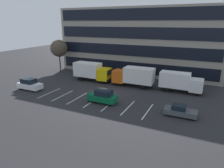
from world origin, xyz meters
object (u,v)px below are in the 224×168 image
(box_truck_white, at_px, (180,81))
(sedan_charcoal, at_px, (180,111))
(suv_white, at_px, (30,84))
(box_truck_orange, at_px, (134,76))
(box_truck_yellow, at_px, (92,71))
(bare_tree, at_px, (59,48))
(suv_forest, at_px, (103,96))

(box_truck_white, bearing_deg, sedan_charcoal, -81.87)
(suv_white, bearing_deg, box_truck_orange, 31.33)
(box_truck_yellow, bearing_deg, box_truck_orange, 0.11)
(box_truck_white, relative_size, sedan_charcoal, 1.77)
(box_truck_white, xyz_separation_m, suv_white, (-23.76, -9.94, -0.89))
(box_truck_white, height_order, bare_tree, bare_tree)
(suv_forest, bearing_deg, bare_tree, 144.45)
(sedan_charcoal, distance_m, bare_tree, 32.53)
(box_truck_orange, relative_size, sedan_charcoal, 1.93)
(sedan_charcoal, bearing_deg, box_truck_yellow, 153.38)
(box_truck_white, bearing_deg, box_truck_yellow, -178.67)
(box_truck_white, bearing_deg, suv_white, -157.29)
(box_truck_white, bearing_deg, suv_forest, -134.29)
(sedan_charcoal, bearing_deg, box_truck_orange, 135.78)
(sedan_charcoal, relative_size, bare_tree, 0.54)
(box_truck_orange, xyz_separation_m, box_truck_yellow, (-8.82, -0.02, 0.01))
(suv_forest, distance_m, sedan_charcoal, 10.84)
(box_truck_yellow, height_order, suv_forest, box_truck_yellow)
(bare_tree, bearing_deg, suv_forest, -35.55)
(box_truck_orange, distance_m, box_truck_yellow, 8.82)
(box_truck_orange, relative_size, bare_tree, 1.04)
(suv_white, distance_m, bare_tree, 14.84)
(suv_forest, bearing_deg, box_truck_white, 45.71)
(suv_forest, bearing_deg, box_truck_yellow, 128.44)
(suv_forest, height_order, sedan_charcoal, suv_forest)
(box_truck_yellow, xyz_separation_m, box_truck_white, (16.87, 0.39, -0.17))
(box_truck_orange, distance_m, suv_white, 18.43)
(box_truck_orange, height_order, bare_tree, bare_tree)
(sedan_charcoal, height_order, bare_tree, bare_tree)
(box_truck_orange, relative_size, suv_forest, 1.79)
(box_truck_orange, xyz_separation_m, box_truck_white, (8.05, 0.38, -0.16))
(box_truck_white, xyz_separation_m, suv_forest, (-9.47, -9.71, -0.91))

